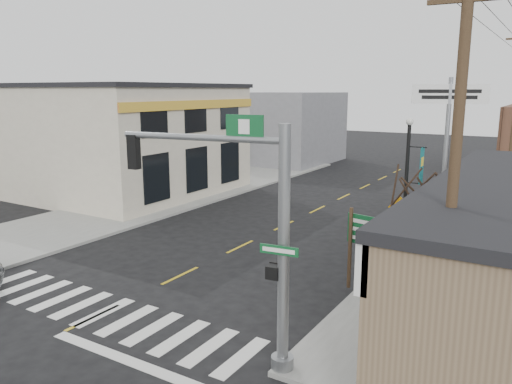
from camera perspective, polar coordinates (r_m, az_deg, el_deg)
The scene contains 17 objects.
ground at distance 16.04m, azimuth -18.10°, elevation -13.48°, with size 140.00×140.00×0.00m, color black.
sidewalk_right at distance 23.30m, azimuth 24.47°, elevation -5.87°, with size 6.00×38.00×0.13m, color gray.
sidewalk_left at distance 30.82m, azimuth -10.79°, elevation -0.93°, with size 6.00×38.00×0.13m, color gray.
center_line at distance 21.66m, azimuth -1.82°, elevation -6.25°, with size 0.12×56.00×0.01m, color gold.
crosswalk at distance 16.27m, azimuth -17.01°, elevation -13.02°, with size 11.00×2.20×0.01m, color silver.
left_building at distance 33.78m, azimuth -14.94°, elevation 5.71°, with size 12.00×12.00×6.80m, color beige.
bldg_distant_left at distance 47.01m, azimuth 2.96°, elevation 7.39°, with size 9.00×10.00×6.40m, color slate.
traffic_signal_pole at distance 11.59m, azimuth 0.10°, elevation -3.17°, with size 4.72×0.38×5.97m.
guide_sign at distance 16.52m, azimuth 12.77°, elevation -5.32°, with size 1.57×0.13×2.75m.
fire_hydrant at distance 15.80m, azimuth 19.05°, elevation -11.80°, with size 0.24×0.24×0.75m.
ped_crossing_sign at distance 20.16m, azimuth 16.08°, elevation -2.61°, with size 0.97×0.07×2.49m.
lamp_post at distance 20.50m, azimuth 16.98°, elevation 1.69°, with size 0.71×0.56×5.45m.
dance_center_sign at distance 24.81m, azimuth 21.12°, elevation 8.04°, with size 3.33×0.21×7.08m.
bare_tree at distance 15.96m, azimuth 17.95°, elevation 1.42°, with size 2.45×2.45×4.89m.
shrub_front at distance 15.20m, azimuth 26.74°, elevation -13.13°, with size 1.27×1.27×0.95m, color #1B3E1A.
shrub_back at distance 18.68m, azimuth 19.65°, elevation -8.01°, with size 1.23×1.23×0.92m, color black.
utility_pole_near at distance 11.21m, azimuth 21.58°, elevation 0.51°, with size 1.53×0.23×8.81m.
Camera 1 is at (11.30, -9.24, 6.65)m, focal length 35.00 mm.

